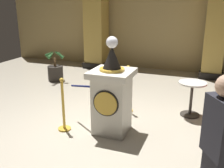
% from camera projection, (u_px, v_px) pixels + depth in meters
% --- Properties ---
extents(ground_plane, '(11.70, 11.70, 0.00)m').
position_uv_depth(ground_plane, '(98.00, 125.00, 5.11)').
color(ground_plane, '#B2A893').
extents(back_wall, '(11.70, 0.16, 3.62)m').
position_uv_depth(back_wall, '(155.00, 17.00, 9.00)').
color(back_wall, tan).
rests_on(back_wall, ground_plane).
extents(pedestal_clock, '(0.73, 0.73, 1.76)m').
position_uv_depth(pedestal_clock, '(112.00, 96.00, 4.64)').
color(pedestal_clock, beige).
rests_on(pedestal_clock, ground_plane).
extents(stanchion_near, '(0.24, 0.24, 1.04)m').
position_uv_depth(stanchion_near, '(128.00, 96.00, 5.63)').
color(stanchion_near, gold).
rests_on(stanchion_near, ground_plane).
extents(stanchion_far, '(0.24, 0.24, 1.01)m').
position_uv_depth(stanchion_far, '(64.00, 112.00, 4.81)').
color(stanchion_far, gold).
rests_on(stanchion_far, ground_plane).
extents(velvet_rope, '(1.08, 1.08, 0.22)m').
position_uv_depth(velvet_rope, '(98.00, 83.00, 5.09)').
color(velvet_rope, '#141947').
extents(column_left, '(0.83, 0.83, 3.48)m').
position_uv_depth(column_left, '(96.00, 19.00, 9.19)').
color(column_left, black).
rests_on(column_left, ground_plane).
extents(column_right, '(0.73, 0.73, 3.48)m').
position_uv_depth(column_right, '(217.00, 22.00, 7.84)').
color(column_right, black).
rests_on(column_right, ground_plane).
extents(potted_palm_left, '(0.65, 0.65, 0.96)m').
position_uv_depth(potted_palm_left, '(55.00, 71.00, 7.93)').
color(potted_palm_left, '#2D2823').
rests_on(potted_palm_left, ground_plane).
extents(bystander_guest, '(0.37, 0.42, 1.67)m').
position_uv_depth(bystander_guest, '(219.00, 150.00, 2.60)').
color(bystander_guest, '#26262D').
rests_on(bystander_guest, ground_plane).
extents(cafe_table, '(0.57, 0.57, 0.74)m').
position_uv_depth(cafe_table, '(192.00, 94.00, 5.40)').
color(cafe_table, '#332D28').
rests_on(cafe_table, ground_plane).
extents(cafe_chair_red, '(0.56, 0.56, 0.96)m').
position_uv_depth(cafe_chair_red, '(224.00, 96.00, 4.98)').
color(cafe_chair_red, black).
rests_on(cafe_chair_red, ground_plane).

